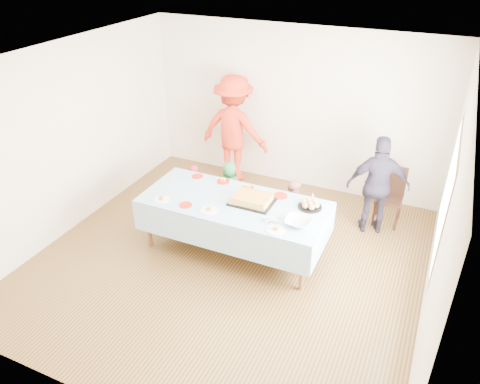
# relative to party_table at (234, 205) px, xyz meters

# --- Properties ---
(ground) EXTENTS (5.00, 5.00, 0.00)m
(ground) POSITION_rel_party_table_xyz_m (0.04, -0.24, -0.72)
(ground) COLOR #4A3015
(ground) RESTS_ON ground
(room_walls) EXTENTS (5.04, 5.04, 2.72)m
(room_walls) POSITION_rel_party_table_xyz_m (0.09, -0.23, 1.05)
(room_walls) COLOR beige
(room_walls) RESTS_ON ground
(party_table) EXTENTS (2.50, 1.10, 0.78)m
(party_table) POSITION_rel_party_table_xyz_m (0.00, 0.00, 0.00)
(party_table) COLOR brown
(party_table) RESTS_ON ground
(birthday_cake) EXTENTS (0.57, 0.44, 0.10)m
(birthday_cake) POSITION_rel_party_table_xyz_m (0.23, 0.08, 0.10)
(birthday_cake) COLOR black
(birthday_cake) RESTS_ON party_table
(rolls_tray) EXTENTS (0.32, 0.32, 0.10)m
(rolls_tray) POSITION_rel_party_table_xyz_m (0.97, 0.28, 0.10)
(rolls_tray) COLOR black
(rolls_tray) RESTS_ON party_table
(punch_bowl) EXTENTS (0.32, 0.32, 0.08)m
(punch_bowl) POSITION_rel_party_table_xyz_m (0.96, -0.18, 0.09)
(punch_bowl) COLOR silver
(punch_bowl) RESTS_ON party_table
(party_hat) EXTENTS (0.10, 0.10, 0.16)m
(party_hat) POSITION_rel_party_table_xyz_m (0.96, 0.40, 0.14)
(party_hat) COLOR silver
(party_hat) RESTS_ON party_table
(fork_pile) EXTENTS (0.24, 0.18, 0.07)m
(fork_pile) POSITION_rel_party_table_xyz_m (0.61, -0.23, 0.09)
(fork_pile) COLOR white
(fork_pile) RESTS_ON party_table
(plate_red_far_a) EXTENTS (0.17, 0.17, 0.01)m
(plate_red_far_a) POSITION_rel_party_table_xyz_m (-0.79, 0.43, 0.06)
(plate_red_far_a) COLOR red
(plate_red_far_a) RESTS_ON party_table
(plate_red_far_b) EXTENTS (0.19, 0.19, 0.01)m
(plate_red_far_b) POSITION_rel_party_table_xyz_m (-0.38, 0.44, 0.06)
(plate_red_far_b) COLOR red
(plate_red_far_b) RESTS_ON party_table
(plate_red_far_c) EXTENTS (0.19, 0.19, 0.01)m
(plate_red_far_c) POSITION_rel_party_table_xyz_m (0.03, 0.39, 0.06)
(plate_red_far_c) COLOR red
(plate_red_far_c) RESTS_ON party_table
(plate_red_far_d) EXTENTS (0.20, 0.20, 0.01)m
(plate_red_far_d) POSITION_rel_party_table_xyz_m (0.51, 0.40, 0.06)
(plate_red_far_d) COLOR red
(plate_red_far_d) RESTS_ON party_table
(plate_red_near) EXTENTS (0.17, 0.17, 0.01)m
(plate_red_near) POSITION_rel_party_table_xyz_m (-0.53, -0.35, 0.06)
(plate_red_near) COLOR red
(plate_red_near) RESTS_ON party_table
(plate_white_left) EXTENTS (0.21, 0.21, 0.01)m
(plate_white_left) POSITION_rel_party_table_xyz_m (-0.90, -0.36, 0.06)
(plate_white_left) COLOR white
(plate_white_left) RESTS_ON party_table
(plate_white_mid) EXTENTS (0.23, 0.23, 0.01)m
(plate_white_mid) POSITION_rel_party_table_xyz_m (-0.19, -0.34, 0.06)
(plate_white_mid) COLOR white
(plate_white_mid) RESTS_ON party_table
(plate_white_right) EXTENTS (0.23, 0.23, 0.01)m
(plate_white_right) POSITION_rel_party_table_xyz_m (0.75, -0.41, 0.06)
(plate_white_right) COLOR white
(plate_white_right) RESTS_ON party_table
(dining_chair) EXTENTS (0.39, 0.39, 0.89)m
(dining_chair) POSITION_rel_party_table_xyz_m (1.83, 1.66, -0.23)
(dining_chair) COLOR black
(dining_chair) RESTS_ON ground
(toddler_left) EXTENTS (0.32, 0.23, 0.82)m
(toddler_left) POSITION_rel_party_table_xyz_m (-0.99, 0.66, -0.31)
(toddler_left) COLOR #B61632
(toddler_left) RESTS_ON ground
(toddler_mid) EXTENTS (0.46, 0.36, 0.82)m
(toddler_mid) POSITION_rel_party_table_xyz_m (-0.52, 0.95, -0.31)
(toddler_mid) COLOR #287839
(toddler_mid) RESTS_ON ground
(toddler_right) EXTENTS (0.49, 0.43, 0.86)m
(toddler_right) POSITION_rel_party_table_xyz_m (0.58, 0.76, -0.30)
(toddler_right) COLOR #CF7660
(toddler_right) RESTS_ON ground
(adult_left) EXTENTS (1.23, 0.72, 1.88)m
(adult_left) POSITION_rel_party_table_xyz_m (-0.92, 1.96, 0.22)
(adult_left) COLOR red
(adult_left) RESTS_ON ground
(adult_right) EXTENTS (0.95, 0.60, 1.51)m
(adult_right) POSITION_rel_party_table_xyz_m (1.67, 1.29, 0.03)
(adult_right) COLOR #2B2534
(adult_right) RESTS_ON ground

